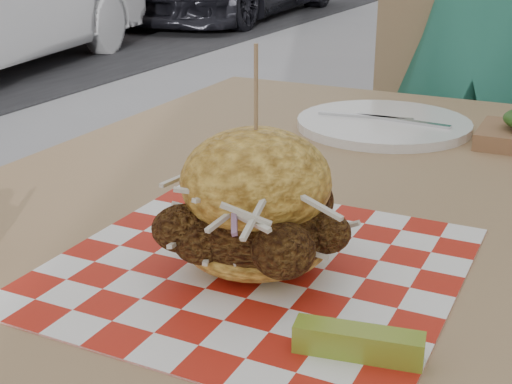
{
  "coord_description": "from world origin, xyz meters",
  "views": [
    {
      "loc": [
        0.62,
        -0.7,
        1.05
      ],
      "look_at": [
        0.36,
        -0.17,
        0.82
      ],
      "focal_mm": 50.0,
      "sensor_mm": 36.0,
      "label": 1
    }
  ],
  "objects_px": {
    "patio_table": "(297,260)",
    "diner": "(497,10)",
    "sandwich": "(256,209)",
    "patio_chair": "(443,151)"
  },
  "relations": [
    {
      "from": "patio_chair",
      "to": "diner",
      "type": "bearing_deg",
      "value": 47.03
    },
    {
      "from": "patio_table",
      "to": "patio_chair",
      "type": "bearing_deg",
      "value": 90.72
    },
    {
      "from": "patio_table",
      "to": "diner",
      "type": "bearing_deg",
      "value": 86.62
    },
    {
      "from": "diner",
      "to": "sandwich",
      "type": "relative_size",
      "value": 8.48
    },
    {
      "from": "patio_table",
      "to": "patio_chair",
      "type": "height_order",
      "value": "patio_chair"
    },
    {
      "from": "patio_table",
      "to": "patio_chair",
      "type": "xyz_separation_m",
      "value": [
        -0.01,
        0.91,
        -0.12
      ]
    },
    {
      "from": "patio_chair",
      "to": "sandwich",
      "type": "height_order",
      "value": "sandwich"
    },
    {
      "from": "sandwich",
      "to": "patio_table",
      "type": "bearing_deg",
      "value": 100.36
    },
    {
      "from": "diner",
      "to": "patio_chair",
      "type": "height_order",
      "value": "diner"
    },
    {
      "from": "diner",
      "to": "patio_table",
      "type": "relative_size",
      "value": 1.45
    }
  ]
}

